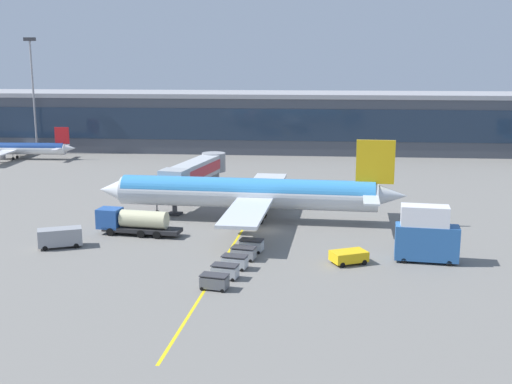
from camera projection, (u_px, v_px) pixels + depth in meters
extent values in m
plane|color=slate|center=(266.00, 231.00, 82.94)|extent=(700.00, 700.00, 0.00)
cube|color=yellow|center=(245.00, 226.00, 85.16)|extent=(4.36, 79.91, 0.01)
cube|color=#424751|center=(226.00, 123.00, 156.92)|extent=(168.42, 20.58, 12.93)
cube|color=#1E2D42|center=(219.00, 124.00, 146.70)|extent=(163.37, 0.16, 7.24)
cube|color=#99999E|center=(225.00, 94.00, 155.49)|extent=(171.79, 20.99, 1.00)
cylinder|color=silver|center=(246.00, 194.00, 87.21)|extent=(35.55, 5.73, 3.86)
cylinder|color=#388CD1|center=(246.00, 191.00, 87.14)|extent=(34.83, 5.54, 3.71)
cone|color=silver|center=(113.00, 190.00, 89.92)|extent=(4.05, 3.87, 3.67)
cone|color=silver|center=(390.00, 195.00, 84.40)|extent=(4.80, 3.52, 3.28)
cube|color=gold|center=(375.00, 162.00, 83.78)|extent=(5.03, 0.63, 5.79)
cube|color=silver|center=(371.00, 200.00, 80.98)|extent=(2.32, 6.28, 0.24)
cube|color=silver|center=(370.00, 188.00, 88.46)|extent=(2.32, 6.28, 0.24)
cube|color=silver|center=(246.00, 212.00, 77.99)|extent=(5.58, 15.10, 0.40)
cube|color=silver|center=(266.00, 183.00, 96.13)|extent=(5.58, 15.10, 0.40)
cylinder|color=#939399|center=(242.00, 218.00, 81.00)|extent=(3.08, 2.28, 2.12)
cylinder|color=#939399|center=(257.00, 196.00, 93.96)|extent=(3.08, 2.28, 2.12)
cylinder|color=black|center=(157.00, 214.00, 89.69)|extent=(1.02, 0.45, 1.00)
cylinder|color=slate|center=(157.00, 208.00, 89.50)|extent=(0.20, 0.20, 1.85)
cylinder|color=black|center=(260.00, 221.00, 85.90)|extent=(1.02, 0.45, 1.00)
cylinder|color=slate|center=(260.00, 214.00, 85.71)|extent=(0.20, 0.20, 1.85)
cylinder|color=black|center=(263.00, 215.00, 89.27)|extent=(1.02, 0.45, 1.00)
cylinder|color=slate|center=(263.00, 208.00, 89.08)|extent=(0.20, 0.20, 1.85)
cube|color=#B2B7BC|center=(195.00, 170.00, 98.16)|extent=(6.07, 16.73, 2.80)
cube|color=red|center=(196.00, 170.00, 98.15)|extent=(5.69, 14.17, 1.54)
cube|color=#9EA3A8|center=(174.00, 180.00, 90.43)|extent=(4.14, 3.83, 2.94)
cylinder|color=#4C4C51|center=(175.00, 202.00, 91.09)|extent=(0.70, 0.70, 3.68)
cube|color=#262628|center=(175.00, 214.00, 91.44)|extent=(2.11, 2.11, 0.30)
cylinder|color=gray|center=(214.00, 162.00, 105.89)|extent=(3.90, 3.90, 3.08)
cylinder|color=gray|center=(214.00, 181.00, 106.56)|extent=(1.80, 1.80, 3.68)
cube|color=#232326|center=(142.00, 229.00, 80.65)|extent=(10.24, 3.79, 0.50)
cube|color=#26519E|center=(110.00, 218.00, 81.35)|extent=(3.10, 2.84, 2.50)
cube|color=black|center=(100.00, 214.00, 81.53)|extent=(0.46, 2.30, 1.12)
cylinder|color=beige|center=(144.00, 219.00, 80.32)|extent=(6.24, 2.97, 2.20)
cylinder|color=black|center=(110.00, 232.00, 80.41)|extent=(1.04, 0.48, 1.00)
cylinder|color=black|center=(118.00, 227.00, 82.67)|extent=(1.04, 0.48, 1.00)
cylinder|color=black|center=(141.00, 234.00, 79.51)|extent=(1.04, 0.48, 1.00)
cylinder|color=black|center=(148.00, 229.00, 81.77)|extent=(1.04, 0.48, 1.00)
cylinder|color=black|center=(157.00, 235.00, 79.05)|extent=(1.04, 0.48, 1.00)
cylinder|color=black|center=(164.00, 230.00, 81.32)|extent=(1.04, 0.48, 1.00)
cube|color=#285B9E|center=(427.00, 242.00, 69.83)|extent=(7.03, 3.21, 3.80)
cube|color=silver|center=(425.00, 216.00, 69.29)|extent=(5.32, 2.90, 2.20)
cylinder|color=black|center=(447.00, 257.00, 70.84)|extent=(0.62, 0.31, 0.60)
cylinder|color=black|center=(449.00, 263.00, 68.68)|extent=(0.62, 0.31, 0.60)
cylinder|color=black|center=(403.00, 255.00, 71.76)|extent=(0.62, 0.31, 0.60)
cylinder|color=black|center=(404.00, 261.00, 69.60)|extent=(0.62, 0.31, 0.60)
cube|color=gray|center=(60.00, 237.00, 75.34)|extent=(5.42, 3.90, 2.00)
cube|color=black|center=(71.00, 233.00, 75.65)|extent=(2.35, 2.43, 0.60)
cylinder|color=black|center=(75.00, 241.00, 76.95)|extent=(0.65, 0.47, 0.60)
cylinder|color=black|center=(76.00, 246.00, 75.19)|extent=(0.65, 0.47, 0.60)
cylinder|color=black|center=(45.00, 244.00, 75.90)|extent=(0.65, 0.47, 0.60)
cylinder|color=black|center=(45.00, 248.00, 74.14)|extent=(0.65, 0.47, 0.60)
cube|color=yellow|center=(349.00, 256.00, 69.46)|extent=(4.42, 3.70, 1.10)
cube|color=black|center=(357.00, 253.00, 69.74)|extent=(2.09, 2.44, 0.33)
cylinder|color=black|center=(355.00, 257.00, 70.97)|extent=(0.65, 0.48, 0.60)
cylinder|color=black|center=(364.00, 262.00, 69.06)|extent=(0.65, 0.48, 0.60)
cylinder|color=black|center=(333.00, 259.00, 70.08)|extent=(0.65, 0.48, 0.60)
cylinder|color=black|center=(342.00, 265.00, 68.17)|extent=(0.65, 0.48, 0.60)
cube|color=#595B60|center=(214.00, 282.00, 61.73)|extent=(2.83, 1.95, 1.10)
cube|color=#333338|center=(214.00, 275.00, 61.58)|extent=(2.89, 1.99, 0.10)
cylinder|color=black|center=(202.00, 289.00, 61.41)|extent=(0.38, 0.18, 0.36)
cylinder|color=black|center=(207.00, 284.00, 62.83)|extent=(0.38, 0.18, 0.36)
cylinder|color=black|center=(222.00, 291.00, 60.85)|extent=(0.38, 0.18, 0.36)
cylinder|color=black|center=(227.00, 286.00, 62.27)|extent=(0.38, 0.18, 0.36)
cube|color=#B2B7BC|center=(225.00, 272.00, 64.74)|extent=(2.83, 1.95, 1.10)
cube|color=#333338|center=(225.00, 265.00, 64.60)|extent=(2.89, 1.99, 0.10)
cylinder|color=black|center=(213.00, 278.00, 64.43)|extent=(0.38, 0.18, 0.36)
cylinder|color=black|center=(218.00, 273.00, 65.84)|extent=(0.38, 0.18, 0.36)
cylinder|color=black|center=(233.00, 280.00, 63.87)|extent=(0.38, 0.18, 0.36)
cylinder|color=black|center=(237.00, 275.00, 65.28)|extent=(0.38, 0.18, 0.36)
cube|color=#B2B7BC|center=(235.00, 262.00, 67.75)|extent=(2.83, 1.95, 1.10)
cube|color=#333338|center=(235.00, 256.00, 67.61)|extent=(2.89, 1.99, 0.10)
cylinder|color=black|center=(223.00, 268.00, 67.44)|extent=(0.38, 0.18, 0.36)
cylinder|color=black|center=(228.00, 264.00, 68.85)|extent=(0.38, 0.18, 0.36)
cylinder|color=black|center=(242.00, 270.00, 66.88)|extent=(0.38, 0.18, 0.36)
cylinder|color=black|center=(246.00, 266.00, 68.29)|extent=(0.38, 0.18, 0.36)
cube|color=gray|center=(244.00, 253.00, 70.76)|extent=(2.83, 1.95, 1.10)
cube|color=#333338|center=(243.00, 247.00, 70.62)|extent=(2.89, 1.99, 0.10)
cylinder|color=black|center=(233.00, 259.00, 70.45)|extent=(0.38, 0.18, 0.36)
cylinder|color=black|center=(237.00, 255.00, 71.86)|extent=(0.38, 0.18, 0.36)
cylinder|color=black|center=(251.00, 261.00, 69.89)|extent=(0.38, 0.18, 0.36)
cylinder|color=black|center=(254.00, 257.00, 71.30)|extent=(0.38, 0.18, 0.36)
cube|color=#B2B7BC|center=(252.00, 246.00, 73.77)|extent=(2.83, 1.95, 1.10)
cube|color=#333338|center=(252.00, 240.00, 73.63)|extent=(2.89, 1.99, 0.10)
cylinder|color=black|center=(241.00, 251.00, 73.46)|extent=(0.38, 0.18, 0.36)
cylinder|color=black|center=(245.00, 248.00, 74.87)|extent=(0.38, 0.18, 0.36)
cylinder|color=black|center=(258.00, 253.00, 72.90)|extent=(0.38, 0.18, 0.36)
cylinder|color=black|center=(262.00, 249.00, 74.31)|extent=(0.38, 0.18, 0.36)
cylinder|color=white|center=(8.00, 149.00, 141.46)|extent=(25.96, 3.56, 2.44)
cylinder|color=navy|center=(8.00, 148.00, 141.42)|extent=(25.44, 3.44, 2.34)
cone|color=white|center=(69.00, 148.00, 140.74)|extent=(3.01, 2.19, 2.07)
cube|color=red|center=(62.00, 135.00, 140.24)|extent=(3.17, 0.37, 3.65)
cube|color=white|center=(57.00, 149.00, 138.43)|extent=(1.43, 3.95, 0.15)
cube|color=white|center=(64.00, 146.00, 143.20)|extent=(1.43, 3.95, 0.15)
cube|color=white|center=(24.00, 146.00, 147.96)|extent=(3.51, 10.99, 0.25)
cylinder|color=#939399|center=(0.00, 157.00, 137.07)|extent=(1.93, 1.42, 1.34)
cylinder|color=#939399|center=(18.00, 150.00, 146.25)|extent=(1.93, 1.42, 1.34)
cylinder|color=black|center=(13.00, 159.00, 140.73)|extent=(0.64, 0.28, 0.63)
cylinder|color=slate|center=(13.00, 156.00, 140.62)|extent=(0.13, 0.13, 1.11)
cylinder|color=black|center=(17.00, 157.00, 142.87)|extent=(0.64, 0.28, 0.63)
cylinder|color=slate|center=(17.00, 155.00, 142.76)|extent=(0.13, 0.13, 1.11)
cylinder|color=gray|center=(34.00, 98.00, 147.81)|extent=(0.44, 0.44, 25.86)
cube|color=#333338|center=(30.00, 39.00, 145.08)|extent=(2.80, 0.50, 0.80)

